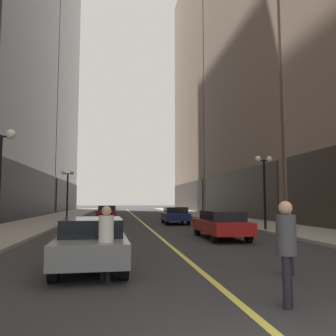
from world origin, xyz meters
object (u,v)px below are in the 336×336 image
(car_red, at_px, (221,224))
(car_maroon, at_px, (107,211))
(car_grey, at_px, (92,241))
(street_lamp_left_far, at_px, (68,184))
(pedestrian_with_orange_bag, at_px, (286,244))
(street_lamp_right_mid, at_px, (264,176))
(street_lamp_left_near, at_px, (0,161))
(pedestrian_in_white_shirt, at_px, (106,237))
(car_navy, at_px, (175,215))
(pedestrian_in_green_parka, at_px, (287,236))

(car_red, bearing_deg, car_maroon, 106.31)
(car_grey, height_order, street_lamp_left_far, street_lamp_left_far)
(pedestrian_with_orange_bag, xyz_separation_m, street_lamp_right_mid, (5.67, 13.81, 2.20))
(car_maroon, relative_size, street_lamp_right_mid, 1.07)
(street_lamp_left_near, bearing_deg, street_lamp_left_far, 90.00)
(car_red, distance_m, street_lamp_left_near, 9.94)
(pedestrian_with_orange_bag, bearing_deg, car_maroon, 97.06)
(car_red, xyz_separation_m, street_lamp_left_far, (-9.18, 15.31, 2.54))
(car_grey, bearing_deg, street_lamp_left_near, 134.07)
(pedestrian_with_orange_bag, height_order, street_lamp_left_near, street_lamp_left_near)
(car_red, distance_m, car_maroon, 20.73)
(car_grey, height_order, pedestrian_with_orange_bag, pedestrian_with_orange_bag)
(pedestrian_in_white_shirt, height_order, street_lamp_right_mid, street_lamp_right_mid)
(car_navy, bearing_deg, pedestrian_with_orange_bag, -94.37)
(street_lamp_left_far, bearing_deg, pedestrian_in_green_parka, -70.32)
(car_red, height_order, pedestrian_in_green_parka, pedestrian_in_green_parka)
(car_grey, height_order, street_lamp_left_near, street_lamp_left_near)
(pedestrian_in_green_parka, xyz_separation_m, street_lamp_left_near, (-8.39, 5.30, 2.31))
(car_maroon, distance_m, street_lamp_left_near, 23.14)
(pedestrian_in_green_parka, relative_size, street_lamp_right_mid, 0.37)
(car_maroon, height_order, street_lamp_left_far, street_lamp_left_far)
(pedestrian_in_white_shirt, relative_size, street_lamp_right_mid, 0.38)
(pedestrian_in_green_parka, distance_m, street_lamp_right_mid, 12.40)
(car_red, distance_m, pedestrian_in_green_parka, 8.20)
(car_maroon, bearing_deg, street_lamp_left_near, -98.39)
(car_red, xyz_separation_m, street_lamp_right_mid, (3.62, 3.20, 2.54))
(car_red, distance_m, pedestrian_in_white_shirt, 9.64)
(car_grey, distance_m, street_lamp_left_far, 22.32)
(pedestrian_with_orange_bag, distance_m, street_lamp_left_near, 10.77)
(car_grey, distance_m, pedestrian_with_orange_bag, 5.37)
(street_lamp_left_far, relative_size, street_lamp_right_mid, 1.00)
(car_grey, bearing_deg, car_red, 49.70)
(car_grey, relative_size, pedestrian_in_white_shirt, 2.57)
(pedestrian_with_orange_bag, relative_size, pedestrian_in_green_parka, 1.10)
(car_navy, xyz_separation_m, pedestrian_with_orange_bag, (-1.64, -21.47, 0.33))
(pedestrian_in_white_shirt, xyz_separation_m, street_lamp_left_near, (-4.01, 5.28, 2.28))
(car_maroon, bearing_deg, street_lamp_left_far, -126.17)
(street_lamp_left_far, bearing_deg, car_navy, -26.90)
(pedestrian_in_white_shirt, height_order, street_lamp_left_far, street_lamp_left_far)
(car_red, xyz_separation_m, pedestrian_in_green_parka, (-0.79, -8.16, 0.22))
(street_lamp_left_near, bearing_deg, pedestrian_in_white_shirt, -52.77)
(car_grey, height_order, street_lamp_right_mid, street_lamp_right_mid)
(street_lamp_right_mid, bearing_deg, car_maroon, 119.49)
(car_navy, relative_size, car_maroon, 0.93)
(car_maroon, distance_m, pedestrian_with_orange_bag, 30.74)
(car_grey, height_order, pedestrian_in_green_parka, pedestrian_in_green_parka)
(pedestrian_with_orange_bag, relative_size, pedestrian_in_white_shirt, 1.07)
(pedestrian_with_orange_bag, relative_size, street_lamp_left_near, 0.41)
(car_navy, relative_size, pedestrian_in_white_shirt, 2.64)
(car_red, distance_m, car_navy, 10.86)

